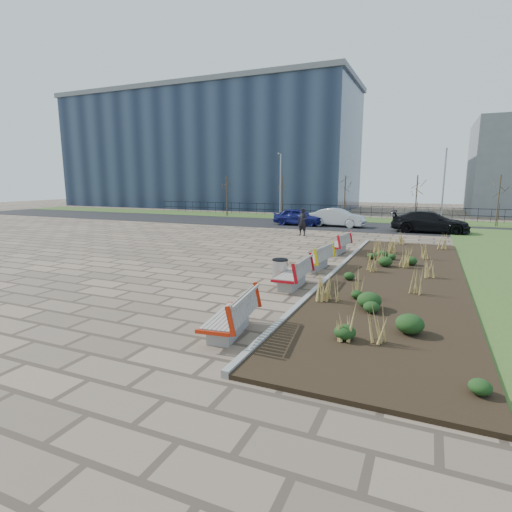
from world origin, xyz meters
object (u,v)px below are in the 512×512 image
at_px(pedestrian, 303,222).
at_px(car_silver, 338,217).
at_px(bench_d, 337,243).
at_px(lamp_west, 280,187).
at_px(bench_b, 292,273).
at_px(car_blue, 298,217).
at_px(bench_c, 316,257).
at_px(lamp_east, 443,187).
at_px(bench_a, 229,314).
at_px(litter_bin, 280,271).
at_px(car_black, 430,222).

bearing_deg(pedestrian, car_silver, 90.79).
bearing_deg(bench_d, lamp_west, 123.90).
bearing_deg(bench_d, bench_b, -85.01).
bearing_deg(car_silver, car_blue, 103.05).
height_order(bench_b, lamp_west, lamp_west).
height_order(bench_b, bench_c, same).
height_order(pedestrian, lamp_east, lamp_east).
bearing_deg(pedestrian, bench_a, -68.53).
distance_m(bench_b, pedestrian, 13.15).
distance_m(bench_a, bench_b, 4.68).
bearing_deg(bench_a, bench_c, 82.43).
bearing_deg(litter_bin, pedestrian, 103.46).
distance_m(bench_d, litter_bin, 6.78).
height_order(bench_a, lamp_east, lamp_east).
bearing_deg(car_silver, car_black, -93.49).
bearing_deg(car_blue, car_silver, -80.55).
bearing_deg(bench_a, lamp_west, 100.22).
bearing_deg(pedestrian, litter_bin, -66.51).
xyz_separation_m(bench_b, lamp_east, (5.00, 23.37, 2.54)).
distance_m(bench_c, car_blue, 16.43).
bearing_deg(car_black, car_blue, 83.35).
bearing_deg(car_blue, lamp_east, -62.36).
xyz_separation_m(bench_d, car_black, (4.18, 10.57, 0.27)).
height_order(bench_a, car_black, car_black).
bearing_deg(bench_b, bench_d, 89.34).
distance_m(bench_b, bench_c, 3.02).
relative_size(litter_bin, pedestrian, 0.47).
relative_size(car_black, lamp_east, 0.86).
relative_size(car_blue, car_black, 0.77).
height_order(litter_bin, lamp_west, lamp_west).
distance_m(car_blue, lamp_west, 6.40).
distance_m(bench_b, litter_bin, 0.64).
height_order(pedestrian, lamp_west, lamp_west).
relative_size(bench_a, bench_c, 1.00).
bearing_deg(car_black, bench_d, 156.48).
xyz_separation_m(litter_bin, lamp_west, (-8.45, 23.05, 2.62)).
relative_size(bench_d, car_black, 0.41).
bearing_deg(bench_d, car_silver, 107.05).
relative_size(bench_c, litter_bin, 2.48).
relative_size(bench_b, pedestrian, 1.16).
bearing_deg(car_blue, car_black, -91.87).
bearing_deg(car_black, pedestrian, 120.95).
bearing_deg(car_blue, lamp_west, 37.21).
distance_m(bench_b, lamp_east, 24.03).
xyz_separation_m(bench_c, car_black, (4.18, 14.63, 0.27)).
height_order(bench_a, litter_bin, bench_a).
bearing_deg(bench_c, lamp_west, 119.79).
relative_size(litter_bin, lamp_west, 0.14).
xyz_separation_m(bench_b, car_black, (4.18, 17.65, 0.27)).
bearing_deg(bench_d, bench_a, -85.01).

